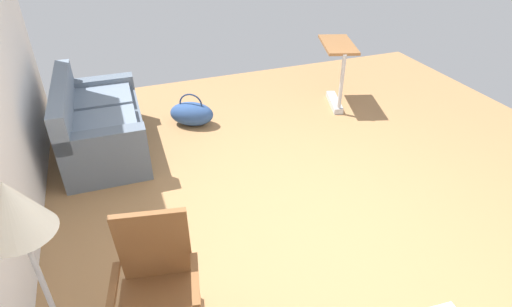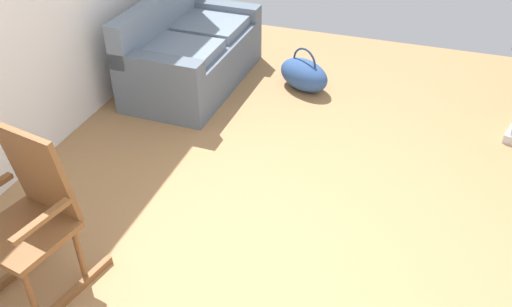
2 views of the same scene
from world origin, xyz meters
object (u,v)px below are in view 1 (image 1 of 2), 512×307
floor_lamp (19,224)px  duffel_bag (192,114)px  overbed_table (337,67)px  couch (100,126)px  rocking_chair (159,290)px

floor_lamp → duffel_bag: (2.95, -1.42, -1.07)m
overbed_table → couch: bearing=93.0°
rocking_chair → duffel_bag: 3.07m
floor_lamp → duffel_bag: size_ratio=2.29×
rocking_chair → couch: bearing=5.3°
overbed_table → duffel_bag: 2.05m
overbed_table → duffel_bag: (0.08, 2.02, -0.38)m
couch → overbed_table: bearing=-87.0°
duffel_bag → rocking_chair: bearing=163.9°
rocking_chair → duffel_bag: (2.94, -0.85, -0.35)m
rocking_chair → overbed_table: 4.05m
duffel_bag → couch: bearing=102.4°
couch → rocking_chair: 2.71m
couch → floor_lamp: 2.88m
couch → duffel_bag: bearing=-77.6°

